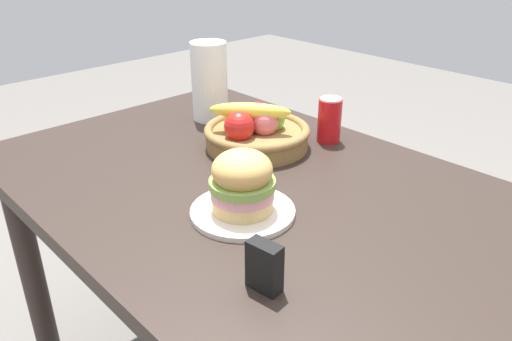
{
  "coord_description": "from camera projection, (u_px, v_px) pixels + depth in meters",
  "views": [
    {
      "loc": [
        0.77,
        -0.73,
        1.31
      ],
      "look_at": [
        0.03,
        -0.03,
        0.81
      ],
      "focal_mm": 35.5,
      "sensor_mm": 36.0,
      "label": 1
    }
  ],
  "objects": [
    {
      "name": "paper_towel_roll",
      "position": [
        210.0,
        81.0,
        1.55
      ],
      "size": [
        0.11,
        0.11,
        0.24
      ],
      "primitive_type": "cylinder",
      "color": "white",
      "rests_on": "dining_table"
    },
    {
      "name": "sandwich",
      "position": [
        242.0,
        182.0,
        1.04
      ],
      "size": [
        0.14,
        0.14,
        0.13
      ],
      "color": "#E5BC75",
      "rests_on": "plate"
    },
    {
      "name": "plate",
      "position": [
        243.0,
        211.0,
        1.07
      ],
      "size": [
        0.22,
        0.22,
        0.01
      ],
      "primitive_type": "cylinder",
      "color": "silver",
      "rests_on": "dining_table"
    },
    {
      "name": "dining_table",
      "position": [
        258.0,
        221.0,
        1.24
      ],
      "size": [
        1.4,
        0.9,
        0.75
      ],
      "color": "#2D231E",
      "rests_on": "ground_plane"
    },
    {
      "name": "fruit_basket",
      "position": [
        256.0,
        131.0,
        1.38
      ],
      "size": [
        0.29,
        0.29,
        0.14
      ],
      "color": "olive",
      "rests_on": "dining_table"
    },
    {
      "name": "soda_can",
      "position": [
        329.0,
        120.0,
        1.41
      ],
      "size": [
        0.07,
        0.07,
        0.13
      ],
      "color": "red",
      "rests_on": "dining_table"
    },
    {
      "name": "napkin_holder",
      "position": [
        264.0,
        267.0,
        0.84
      ],
      "size": [
        0.06,
        0.04,
        0.09
      ],
      "primitive_type": "cube",
      "rotation": [
        0.0,
        0.0,
        0.13
      ],
      "color": "black",
      "rests_on": "dining_table"
    }
  ]
}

